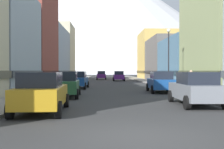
% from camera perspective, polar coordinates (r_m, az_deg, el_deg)
% --- Properties ---
extents(ground_plane, '(400.00, 400.00, 0.00)m').
position_cam_1_polar(ground_plane, '(7.87, 6.26, -12.77)').
color(ground_plane, '#323232').
extents(sidewalk_left, '(2.50, 100.00, 0.15)m').
position_cam_1_polar(sidewalk_left, '(42.93, -8.65, -1.57)').
color(sidewalk_left, gray).
rests_on(sidewalk_left, ground).
extents(sidewalk_right, '(2.50, 100.00, 0.15)m').
position_cam_1_polar(sidewalk_right, '(43.24, 8.04, -1.55)').
color(sidewalk_right, gray).
rests_on(sidewalk_right, ground).
extents(storefront_left_2, '(7.61, 10.24, 11.84)m').
position_cam_1_polar(storefront_left_2, '(35.49, -18.36, 7.06)').
color(storefront_left_2, brown).
rests_on(storefront_left_2, ground).
extents(storefront_left_3, '(9.94, 12.95, 8.85)m').
position_cam_1_polar(storefront_left_3, '(46.85, -15.64, 3.74)').
color(storefront_left_3, '#99A5B2').
rests_on(storefront_left_3, ground).
extents(storefront_left_4, '(8.90, 9.31, 11.29)m').
position_cam_1_polar(storefront_left_4, '(57.96, -12.42, 4.37)').
color(storefront_left_4, beige).
rests_on(storefront_left_4, ground).
extents(storefront_right_2, '(9.48, 12.13, 6.32)m').
position_cam_1_polar(storefront_right_2, '(39.67, 17.68, 2.49)').
color(storefront_right_2, slate).
rests_on(storefront_right_2, ground).
extents(storefront_right_3, '(8.98, 12.89, 7.89)m').
position_cam_1_polar(storefront_right_3, '(52.09, 12.66, 2.93)').
color(storefront_right_3, '#66605B').
rests_on(storefront_right_3, ground).
extents(storefront_right_4, '(9.60, 12.38, 10.80)m').
position_cam_1_polar(storefront_right_4, '(65.11, 10.03, 3.76)').
color(storefront_right_4, '#D8B259').
rests_on(storefront_right_4, ground).
extents(car_left_0, '(2.24, 4.48, 1.78)m').
position_cam_1_polar(car_left_0, '(12.42, -14.44, -3.59)').
color(car_left_0, '#B28419').
rests_on(car_left_0, ground).
extents(car_left_1, '(2.25, 4.48, 1.78)m').
position_cam_1_polar(car_left_1, '(19.49, -9.79, -1.99)').
color(car_left_1, '#265933').
rests_on(car_left_1, ground).
extents(car_left_2, '(2.17, 4.45, 1.78)m').
position_cam_1_polar(car_left_2, '(28.66, -7.18, -1.10)').
color(car_left_2, '#19478C').
rests_on(car_left_2, ground).
extents(car_right_0, '(2.10, 4.42, 1.78)m').
position_cam_1_polar(car_right_0, '(15.14, 17.05, -2.82)').
color(car_right_0, slate).
rests_on(car_right_0, ground).
extents(car_right_1, '(2.21, 4.47, 1.78)m').
position_cam_1_polar(car_right_1, '(23.63, 10.17, -1.51)').
color(car_right_1, '#19478C').
rests_on(car_right_1, ground).
extents(car_driving_0, '(2.06, 4.40, 1.78)m').
position_cam_1_polar(car_driving_0, '(49.07, 1.41, -0.30)').
color(car_driving_0, '#591E72').
rests_on(car_driving_0, ground).
extents(car_driving_1, '(2.06, 4.40, 1.78)m').
position_cam_1_polar(car_driving_1, '(58.18, -2.23, -0.13)').
color(car_driving_1, '#591E72').
rests_on(car_driving_1, ground).
extents(potted_plant_0, '(0.74, 0.74, 1.07)m').
position_cam_1_polar(potted_plant_0, '(23.04, 18.79, -1.93)').
color(potted_plant_0, '#4C4C51').
rests_on(potted_plant_0, sidewalk_right).
extents(pedestrian_0, '(0.36, 0.36, 1.73)m').
position_cam_1_polar(pedestrian_0, '(23.83, 16.17, -1.37)').
color(pedestrian_0, '#333338').
rests_on(pedestrian_0, sidewalk_right).
extents(streetlamp_right, '(0.36, 0.36, 5.86)m').
position_cam_1_polar(streetlamp_right, '(27.69, 11.74, 5.22)').
color(streetlamp_right, black).
rests_on(streetlamp_right, sidewalk_right).
extents(mountain_backdrop, '(286.37, 286.37, 109.94)m').
position_cam_1_polar(mountain_backdrop, '(272.81, -2.29, 12.03)').
color(mountain_backdrop, silver).
rests_on(mountain_backdrop, ground).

